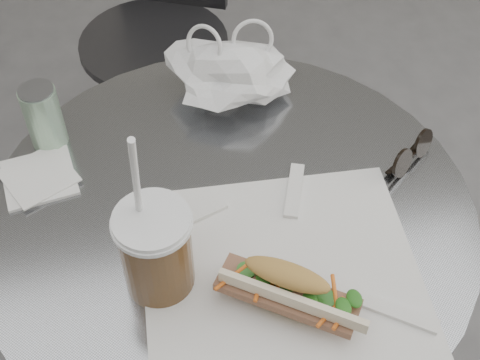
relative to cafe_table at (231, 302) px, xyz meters
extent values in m
cylinder|color=slate|center=(0.00, 0.00, -0.10)|extent=(0.08, 0.08, 0.71)
cylinder|color=slate|center=(0.00, 0.00, 0.26)|extent=(0.76, 0.76, 0.02)
cylinder|color=#2A2A2C|center=(-0.06, 0.80, -0.46)|extent=(0.35, 0.35, 0.02)
cylinder|color=#2A2A2C|center=(-0.06, 0.80, -0.23)|extent=(0.06, 0.06, 0.46)
cylinder|color=#2A2A2C|center=(-0.06, 0.80, 0.00)|extent=(0.39, 0.39, 0.02)
cube|color=white|center=(0.05, -0.14, 0.28)|extent=(0.40, 0.38, 0.00)
ellipsoid|color=#BB9046|center=(0.05, -0.19, 0.29)|extent=(0.24, 0.20, 0.02)
cube|color=brown|center=(0.05, -0.19, 0.31)|extent=(0.19, 0.15, 0.01)
ellipsoid|color=#BB9046|center=(0.05, -0.18, 0.34)|extent=(0.24, 0.20, 0.04)
cylinder|color=brown|center=(-0.12, -0.11, 0.34)|extent=(0.10, 0.10, 0.13)
cylinder|color=white|center=(-0.12, -0.11, 0.41)|extent=(0.11, 0.11, 0.01)
cylinder|color=white|center=(-0.13, -0.10, 0.46)|extent=(0.02, 0.07, 0.24)
cylinder|color=black|center=(0.28, 0.02, 0.30)|extent=(0.05, 0.04, 0.05)
cylinder|color=black|center=(0.33, 0.06, 0.30)|extent=(0.05, 0.04, 0.05)
cube|color=black|center=(0.31, 0.04, 0.29)|extent=(0.02, 0.01, 0.00)
cube|color=white|center=(-0.29, 0.12, 0.28)|extent=(0.13, 0.13, 0.01)
cube|color=white|center=(-0.29, 0.12, 0.28)|extent=(0.14, 0.14, 0.00)
cylinder|color=#60A56C|center=(-0.27, 0.20, 0.33)|extent=(0.06, 0.06, 0.11)
cylinder|color=slate|center=(-0.27, 0.20, 0.39)|extent=(0.06, 0.06, 0.00)
camera|label=1|loc=(-0.10, -0.63, 1.07)|focal=50.00mm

